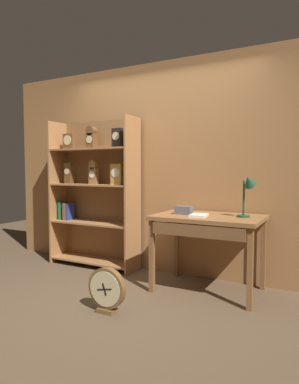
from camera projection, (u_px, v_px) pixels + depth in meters
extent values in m
plane|color=brown|center=(98.00, 308.00, 3.20)|extent=(10.00, 10.00, 0.00)
cube|color=#9E6B3D|center=(163.00, 168.00, 4.30)|extent=(4.80, 0.05, 2.60)
cube|color=#9E6B3D|center=(58.00, 192.00, 4.81)|extent=(0.02, 0.36, 1.93)
cube|color=#9E6B3D|center=(133.00, 195.00, 4.24)|extent=(0.03, 0.36, 1.93)
cube|color=brown|center=(101.00, 193.00, 4.68)|extent=(1.24, 0.01, 1.93)
cube|color=#9E6B3D|center=(94.00, 260.00, 4.58)|extent=(1.19, 0.35, 0.02)
cube|color=#9E6B3D|center=(94.00, 223.00, 4.55)|extent=(1.19, 0.35, 0.02)
cube|color=#9E6B3D|center=(93.00, 185.00, 4.52)|extent=(1.19, 0.35, 0.02)
cube|color=#9E6B3D|center=(93.00, 149.00, 4.49)|extent=(1.19, 0.35, 0.02)
cube|color=brown|center=(69.00, 142.00, 4.67)|extent=(0.17, 0.07, 0.21)
cylinder|color=#C6B78C|center=(67.00, 140.00, 4.64)|extent=(0.13, 0.01, 0.13)
cube|color=brown|center=(69.00, 173.00, 4.68)|extent=(0.11, 0.08, 0.28)
cylinder|color=#C6B78C|center=(67.00, 172.00, 4.63)|extent=(0.08, 0.01, 0.08)
cube|color=brown|center=(92.00, 141.00, 4.49)|extent=(0.12, 0.11, 0.19)
cylinder|color=brown|center=(92.00, 131.00, 4.48)|extent=(0.12, 0.11, 0.12)
cylinder|color=#C6B78C|center=(89.00, 139.00, 4.44)|extent=(0.09, 0.01, 0.09)
cube|color=olive|center=(94.00, 176.00, 4.51)|extent=(0.11, 0.07, 0.21)
cylinder|color=olive|center=(94.00, 165.00, 4.50)|extent=(0.11, 0.07, 0.11)
cylinder|color=silver|center=(92.00, 175.00, 4.48)|extent=(0.09, 0.01, 0.09)
cube|color=black|center=(118.00, 138.00, 4.30)|extent=(0.13, 0.10, 0.24)
cylinder|color=#C6B78C|center=(116.00, 136.00, 4.25)|extent=(0.10, 0.01, 0.10)
cube|color=#B28C38|center=(118.00, 174.00, 4.32)|extent=(0.15, 0.11, 0.26)
cylinder|color=silver|center=(115.00, 173.00, 4.27)|extent=(0.12, 0.01, 0.12)
cube|color=#236638|center=(63.00, 211.00, 4.80)|extent=(0.04, 0.16, 0.24)
cube|color=black|center=(65.00, 212.00, 4.78)|extent=(0.03, 0.12, 0.21)
cube|color=brown|center=(67.00, 211.00, 4.74)|extent=(0.04, 0.15, 0.23)
cube|color=navy|center=(70.00, 212.00, 4.74)|extent=(0.03, 0.15, 0.23)
cube|color=brown|center=(209.00, 217.00, 3.61)|extent=(1.11, 0.73, 0.04)
cube|color=brown|center=(152.00, 256.00, 3.59)|extent=(0.05, 0.05, 0.76)
cube|color=brown|center=(250.00, 269.00, 3.12)|extent=(0.05, 0.05, 0.76)
cube|color=brown|center=(177.00, 244.00, 4.15)|extent=(0.05, 0.05, 0.76)
cube|color=brown|center=(263.00, 254.00, 3.67)|extent=(0.05, 0.05, 0.76)
cube|color=brown|center=(197.00, 231.00, 3.31)|extent=(0.94, 0.03, 0.12)
cylinder|color=#1E472D|center=(243.00, 216.00, 3.48)|extent=(0.13, 0.13, 0.02)
cylinder|color=#1E472D|center=(244.00, 198.00, 3.47)|extent=(0.02, 0.02, 0.35)
cone|color=#1E472D|center=(249.00, 181.00, 3.38)|extent=(0.17, 0.19, 0.16)
cube|color=#595960|center=(184.00, 210.00, 3.69)|extent=(0.18, 0.10, 0.09)
cube|color=silver|center=(199.00, 215.00, 3.52)|extent=(0.18, 0.24, 0.02)
cube|color=brown|center=(107.00, 310.00, 3.09)|extent=(0.17, 0.11, 0.04)
cylinder|color=brown|center=(107.00, 288.00, 3.08)|extent=(0.37, 0.06, 0.37)
cylinder|color=#C6B78C|center=(105.00, 289.00, 3.05)|extent=(0.32, 0.01, 0.32)
cube|color=black|center=(104.00, 289.00, 3.05)|extent=(0.05, 0.01, 0.11)
cube|color=black|center=(104.00, 289.00, 3.04)|extent=(0.15, 0.01, 0.04)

